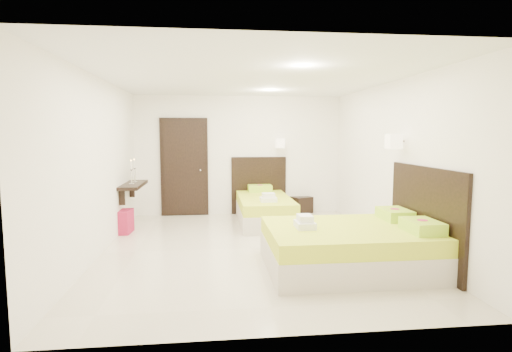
{
  "coord_description": "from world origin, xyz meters",
  "views": [
    {
      "loc": [
        -0.6,
        -6.04,
        1.77
      ],
      "look_at": [
        0.1,
        0.3,
        1.1
      ],
      "focal_mm": 28.0,
      "sensor_mm": 36.0,
      "label": 1
    }
  ],
  "objects": [
    {
      "name": "floor",
      "position": [
        0.0,
        0.0,
        0.0
      ],
      "size": [
        5.5,
        5.5,
        0.0
      ],
      "primitive_type": "plane",
      "color": "beige",
      "rests_on": "ground"
    },
    {
      "name": "bed_single",
      "position": [
        0.43,
        1.82,
        0.3
      ],
      "size": [
        1.22,
        2.03,
        1.67
      ],
      "color": "beige",
      "rests_on": "ground"
    },
    {
      "name": "bed_double",
      "position": [
        1.26,
        -1.07,
        0.32
      ],
      "size": [
        2.15,
        1.83,
        1.77
      ],
      "color": "beige",
      "rests_on": "ground"
    },
    {
      "name": "nightstand",
      "position": [
        1.39,
        2.7,
        0.18
      ],
      "size": [
        0.52,
        0.5,
        0.37
      ],
      "primitive_type": "cube",
      "rotation": [
        0.0,
        0.0,
        0.4
      ],
      "color": "black",
      "rests_on": "ground"
    },
    {
      "name": "ottoman",
      "position": [
        -2.27,
        1.22,
        0.21
      ],
      "size": [
        0.45,
        0.45,
        0.42
      ],
      "primitive_type": "cube",
      "rotation": [
        0.0,
        0.0,
        -0.09
      ],
      "color": "maroon",
      "rests_on": "ground"
    },
    {
      "name": "door",
      "position": [
        -1.2,
        2.7,
        1.05
      ],
      "size": [
        1.02,
        0.15,
        2.14
      ],
      "color": "black",
      "rests_on": "ground"
    },
    {
      "name": "console_shelf",
      "position": [
        -2.08,
        1.6,
        0.82
      ],
      "size": [
        0.35,
        1.2,
        0.78
      ],
      "color": "black",
      "rests_on": "ground"
    }
  ]
}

